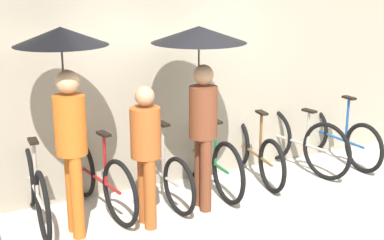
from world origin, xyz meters
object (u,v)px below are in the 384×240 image
(parked_bicycle_2, at_px, (99,178))
(pedestrian_trailing, at_px, (200,65))
(pedestrian_center, at_px, (146,147))
(parked_bicycle_1, at_px, (35,188))
(pedestrian_leading, at_px, (65,79))
(parked_bicycle_7, at_px, (336,136))
(parked_bicycle_4, at_px, (209,159))
(parked_bicycle_6, at_px, (297,141))
(parked_bicycle_5, at_px, (254,152))
(parked_bicycle_3, at_px, (155,169))

(parked_bicycle_2, relative_size, pedestrian_trailing, 0.83)
(pedestrian_center, bearing_deg, parked_bicycle_1, 150.04)
(parked_bicycle_2, distance_m, pedestrian_leading, 1.37)
(pedestrian_center, bearing_deg, parked_bicycle_7, 12.47)
(parked_bicycle_4, relative_size, parked_bicycle_7, 1.00)
(parked_bicycle_4, bearing_deg, parked_bicycle_1, 90.88)
(parked_bicycle_6, distance_m, parked_bicycle_7, 0.71)
(parked_bicycle_4, bearing_deg, parked_bicycle_5, -84.33)
(parked_bicycle_1, xyz_separation_m, parked_bicycle_6, (3.54, 0.02, 0.01))
(pedestrian_trailing, bearing_deg, pedestrian_leading, -174.63)
(pedestrian_leading, height_order, pedestrian_trailing, pedestrian_leading)
(pedestrian_center, relative_size, pedestrian_trailing, 0.74)
(pedestrian_leading, height_order, pedestrian_center, pedestrian_leading)
(parked_bicycle_2, distance_m, parked_bicycle_6, 2.83)
(parked_bicycle_3, bearing_deg, parked_bicycle_4, -98.30)
(parked_bicycle_4, relative_size, pedestrian_trailing, 0.84)
(parked_bicycle_5, relative_size, pedestrian_trailing, 0.81)
(parked_bicycle_1, height_order, parked_bicycle_7, parked_bicycle_1)
(parked_bicycle_2, bearing_deg, parked_bicycle_7, -98.39)
(parked_bicycle_6, height_order, pedestrian_center, pedestrian_center)
(parked_bicycle_1, relative_size, pedestrian_center, 1.12)
(parked_bicycle_1, distance_m, pedestrian_center, 1.32)
(parked_bicycle_7, distance_m, pedestrian_trailing, 2.81)
(parked_bicycle_4, height_order, parked_bicycle_5, parked_bicycle_4)
(parked_bicycle_3, relative_size, pedestrian_leading, 0.83)
(parked_bicycle_3, height_order, parked_bicycle_7, parked_bicycle_7)
(parked_bicycle_3, distance_m, parked_bicycle_5, 1.42)
(parked_bicycle_2, bearing_deg, parked_bicycle_5, -98.22)
(parked_bicycle_4, distance_m, parked_bicycle_7, 2.13)
(pedestrian_center, bearing_deg, parked_bicycle_3, 60.69)
(parked_bicycle_2, xyz_separation_m, pedestrian_trailing, (1.09, -0.40, 1.27))
(pedestrian_leading, xyz_separation_m, pedestrian_trailing, (1.49, -0.03, 0.02))
(pedestrian_leading, bearing_deg, parked_bicycle_5, 8.19)
(pedestrian_center, xyz_separation_m, pedestrian_trailing, (0.75, 0.21, 0.77))
(parked_bicycle_5, xyz_separation_m, parked_bicycle_7, (1.42, 0.01, 0.01))
(parked_bicycle_5, relative_size, parked_bicycle_6, 0.97)
(parked_bicycle_2, height_order, parked_bicycle_3, parked_bicycle_3)
(pedestrian_center, distance_m, pedestrian_trailing, 1.09)
(parked_bicycle_7, height_order, pedestrian_center, pedestrian_center)
(parked_bicycle_3, xyz_separation_m, pedestrian_leading, (-1.11, -0.40, 1.28))
(parked_bicycle_7, relative_size, pedestrian_center, 1.14)
(parked_bicycle_6, bearing_deg, parked_bicycle_2, 79.36)
(parked_bicycle_3, relative_size, pedestrian_trailing, 0.85)
(parked_bicycle_7, distance_m, pedestrian_leading, 4.17)
(parked_bicycle_5, relative_size, parked_bicycle_7, 0.96)
(parked_bicycle_1, bearing_deg, parked_bicycle_7, -87.16)
(pedestrian_trailing, bearing_deg, parked_bicycle_6, 20.41)
(parked_bicycle_2, distance_m, parked_bicycle_4, 1.42)
(parked_bicycle_4, relative_size, parked_bicycle_6, 1.01)
(parked_bicycle_4, bearing_deg, pedestrian_leading, 103.06)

